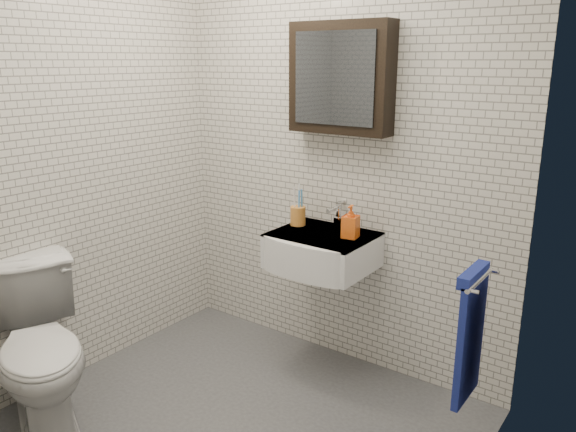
% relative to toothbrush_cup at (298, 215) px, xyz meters
% --- Properties ---
extents(ground, '(2.20, 2.00, 0.01)m').
position_rel_toothbrush_cup_xyz_m(ground, '(0.16, -0.83, -0.91)').
color(ground, '#45474C').
rests_on(ground, ground).
extents(room_shell, '(2.22, 2.02, 2.51)m').
position_rel_toothbrush_cup_xyz_m(room_shell, '(0.16, -0.83, 0.55)').
color(room_shell, silver).
rests_on(room_shell, ground).
extents(washbasin, '(0.55, 0.50, 0.20)m').
position_rel_toothbrush_cup_xyz_m(washbasin, '(0.21, -0.10, -0.16)').
color(washbasin, white).
rests_on(washbasin, room_shell).
extents(faucet, '(0.06, 0.20, 0.15)m').
position_rel_toothbrush_cup_xyz_m(faucet, '(0.21, 0.10, 0.01)').
color(faucet, silver).
rests_on(faucet, washbasin).
extents(mirror_cabinet, '(0.60, 0.15, 0.60)m').
position_rel_toothbrush_cup_xyz_m(mirror_cabinet, '(0.21, 0.09, 0.79)').
color(mirror_cabinet, black).
rests_on(mirror_cabinet, room_shell).
extents(towel_rail, '(0.09, 0.30, 0.58)m').
position_rel_toothbrush_cup_xyz_m(towel_rail, '(1.21, -0.48, -0.19)').
color(towel_rail, silver).
rests_on(towel_rail, room_shell).
extents(toothbrush_cup, '(0.11, 0.11, 0.25)m').
position_rel_toothbrush_cup_xyz_m(toothbrush_cup, '(0.00, 0.00, 0.00)').
color(toothbrush_cup, orange).
rests_on(toothbrush_cup, washbasin).
extents(soap_bottle, '(0.09, 0.10, 0.18)m').
position_rel_toothbrush_cup_xyz_m(soap_bottle, '(0.38, -0.03, 0.03)').
color(soap_bottle, orange).
rests_on(soap_bottle, washbasin).
extents(toilet, '(0.91, 0.75, 0.81)m').
position_rel_toothbrush_cup_xyz_m(toilet, '(-0.64, -1.32, -0.51)').
color(toilet, white).
rests_on(toilet, ground).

